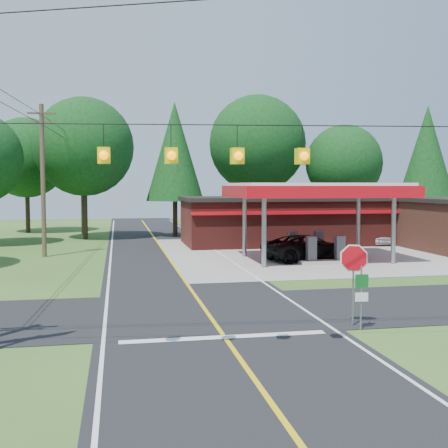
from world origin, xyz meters
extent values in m
plane|color=#2D591F|center=(0.00, 0.00, 0.00)|extent=(120.00, 120.00, 0.00)
cube|color=black|center=(0.00, 0.00, 0.01)|extent=(8.00, 120.00, 0.02)
cube|color=black|center=(0.00, 0.00, 0.01)|extent=(70.00, 7.00, 0.02)
cube|color=yellow|center=(0.00, 0.00, 0.03)|extent=(0.15, 110.00, 0.00)
cylinder|color=gray|center=(5.00, 10.50, 2.10)|extent=(0.28, 0.28, 4.20)
cylinder|color=gray|center=(5.00, 15.50, 2.10)|extent=(0.28, 0.28, 4.20)
cylinder|color=gray|center=(13.00, 10.50, 2.10)|extent=(0.28, 0.28, 4.20)
cylinder|color=gray|center=(13.00, 15.50, 2.10)|extent=(0.28, 0.28, 4.20)
cube|color=red|center=(9.00, 13.00, 4.35)|extent=(10.60, 7.40, 0.70)
cube|color=white|center=(9.00, 13.00, 4.75)|extent=(10.00, 7.00, 0.25)
cube|color=#9E9B93|center=(9.00, 11.20, 0.13)|extent=(3.20, 0.90, 0.22)
cube|color=#3F3F44|center=(8.10, 11.20, 0.95)|extent=(0.55, 0.45, 1.50)
cube|color=#3F3F44|center=(9.90, 11.20, 0.95)|extent=(0.55, 0.45, 1.50)
cube|color=#9E9B93|center=(9.00, 14.80, 0.13)|extent=(3.20, 0.90, 0.22)
cube|color=#3F3F44|center=(8.10, 14.80, 0.95)|extent=(0.55, 0.45, 1.50)
cube|color=#3F3F44|center=(9.90, 14.80, 0.95)|extent=(0.55, 0.45, 1.50)
cube|color=maroon|center=(10.00, 23.00, 1.75)|extent=(16.00, 7.00, 3.50)
cube|color=black|center=(10.00, 23.00, 3.65)|extent=(16.40, 7.40, 0.30)
cube|color=red|center=(10.00, 19.40, 2.70)|extent=(16.00, 0.50, 0.25)
cylinder|color=#473828|center=(-8.00, 18.00, 5.00)|extent=(0.30, 0.30, 10.00)
cube|color=#473828|center=(-8.00, 18.00, 9.40)|extent=(1.80, 0.12, 0.12)
cube|color=#473828|center=(-8.00, 18.00, 8.80)|extent=(1.40, 0.12, 0.12)
cylinder|color=#473828|center=(-6.50, 35.00, 4.75)|extent=(0.30, 0.30, 9.50)
cube|color=yellow|center=(-3.55, -5.70, 5.50)|extent=(0.32, 0.32, 0.42)
cube|color=yellow|center=(-1.85, -5.90, 5.50)|extent=(0.32, 0.32, 0.42)
cube|color=yellow|center=(-0.15, -6.10, 5.50)|extent=(0.32, 0.32, 0.42)
cube|color=yellow|center=(1.55, -6.30, 5.50)|extent=(0.32, 0.32, 0.42)
cylinder|color=#332316|center=(-6.00, 30.00, 2.34)|extent=(0.44, 0.44, 4.68)
sphere|color=#0E3313|center=(-6.00, 30.00, 8.06)|extent=(8.58, 8.58, 8.58)
cylinder|color=#332316|center=(2.00, 31.00, 2.16)|extent=(0.44, 0.44, 4.32)
cone|color=#0E3313|center=(2.00, 31.00, 7.80)|extent=(5.28, 5.28, 9.00)
cylinder|color=#332316|center=(10.00, 32.00, 2.52)|extent=(0.44, 0.44, 5.04)
sphere|color=#0E3313|center=(10.00, 32.00, 8.68)|extent=(9.24, 9.24, 9.24)
cylinder|color=#332316|center=(18.00, 30.00, 1.98)|extent=(0.44, 0.44, 3.96)
sphere|color=#0E3313|center=(18.00, 30.00, 6.82)|extent=(7.26, 7.26, 7.26)
cylinder|color=#332316|center=(26.00, 29.00, 2.16)|extent=(0.44, 0.44, 4.32)
cone|color=#0E3313|center=(26.00, 29.00, 7.80)|extent=(5.28, 5.28, 9.00)
cylinder|color=#332316|center=(-12.00, 38.00, 2.16)|extent=(0.44, 0.44, 4.32)
sphere|color=#0E3313|center=(-12.00, 38.00, 7.44)|extent=(7.92, 7.92, 7.92)
imported|color=black|center=(8.50, 12.97, 0.80)|extent=(6.95, 6.95, 1.61)
imported|color=silver|center=(17.00, 21.00, 0.62)|extent=(3.89, 3.89, 1.24)
cylinder|color=gray|center=(4.50, -3.00, 1.31)|extent=(0.07, 0.07, 2.62)
cylinder|color=gray|center=(4.56, -3.50, 1.06)|extent=(0.06, 0.06, 2.12)
cube|color=#0C591E|center=(4.56, -3.54, 1.63)|extent=(0.43, 0.08, 0.43)
cube|color=white|center=(4.56, -3.54, 1.10)|extent=(0.43, 0.08, 0.29)
camera|label=1|loc=(-3.23, -20.44, 4.75)|focal=45.00mm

